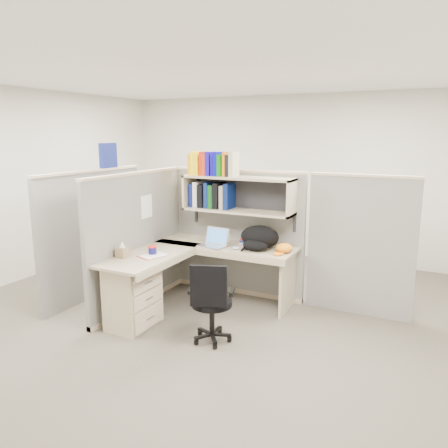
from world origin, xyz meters
The scene contains 14 objects.
ground centered at (0.00, 0.00, 0.00)m, with size 6.00×6.00×0.00m, color #3D372F.
room_shell centered at (0.00, 0.00, 1.62)m, with size 6.00×6.00×6.00m.
cubicle centered at (-0.37, 0.45, 0.91)m, with size 3.79×1.84×1.95m.
desk centered at (-0.41, -0.29, 0.44)m, with size 1.74×1.75×0.73m.
laptop centered at (-0.10, 0.39, 0.84)m, with size 0.32×0.32×0.23m, color #AEAEB2, non-canonical shape.
backpack centered at (0.44, 0.53, 0.87)m, with size 0.47×0.36×0.28m, color black, non-canonical shape.
orange_cap centered at (0.77, 0.54, 0.78)m, with size 0.19×0.22×0.11m, color orange, non-canonical shape.
snack_canister centered at (-0.55, -0.20, 0.78)m, with size 0.10×0.10×0.10m.
tissue_box centered at (-0.77, -0.45, 0.82)m, with size 0.11×0.11×0.18m, color #907452, non-canonical shape.
mouse centered at (0.21, 0.41, 0.75)m, with size 0.09×0.06×0.03m, color #99BED9.
paper_cup centered at (-0.05, 0.70, 0.78)m, with size 0.07×0.07×0.11m, color white.
book_stack centered at (0.24, 0.75, 0.79)m, with size 0.18×0.25×0.12m, color slate, non-canonical shape.
loose_paper centered at (-0.50, -0.24, 0.73)m, with size 0.21×0.27×0.00m, color silver, non-canonical shape.
task_chair centered at (0.38, -0.53, 0.30)m, with size 0.49×0.46×0.86m.
Camera 1 is at (2.31, -4.10, 2.07)m, focal length 35.00 mm.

